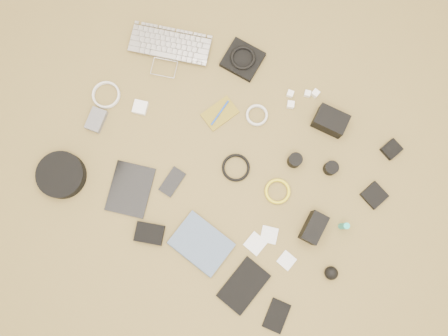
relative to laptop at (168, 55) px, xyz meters
The scene contains 34 objects.
room_shell 1.37m from the laptop, 31.69° to the right, with size 4.04×4.04×2.58m.
laptop is the anchor object (origin of this frame).
headphone_pouch 0.35m from the laptop, 28.33° to the left, with size 0.17×0.16×0.03m, color black.
headphones 0.35m from the laptop, 28.33° to the left, with size 0.12×0.12×0.01m, color black.
charger_a 0.60m from the laptop, 13.67° to the left, with size 0.03×0.03×0.03m, color white.
charger_b 0.68m from the laptop, 15.86° to the left, with size 0.03×0.03×0.03m, color white.
charger_c 0.71m from the laptop, 16.74° to the left, with size 0.03×0.03×0.03m, color white.
charger_d 0.62m from the laptop, ahead, with size 0.03×0.03×0.03m, color white.
dslr_camera 0.82m from the laptop, ahead, with size 0.14×0.10×0.08m, color black.
lens_pouch 1.12m from the laptop, ahead, with size 0.07×0.08×0.03m, color black.
notebook_olive 0.37m from the laptop, 16.80° to the right, with size 0.10×0.15×0.01m, color olive.
pen_blue 0.37m from the laptop, 16.80° to the right, with size 0.01×0.01×0.14m, color #1640B5.
cable_white_a 0.51m from the laptop, ahead, with size 0.10×0.10×0.01m, color silver.
lens_a 0.77m from the laptop, ahead, with size 0.06×0.06×0.07m, color black.
lens_b 0.92m from the laptop, ahead, with size 0.06×0.06×0.06m, color black.
card_reader 1.15m from the laptop, ahead, with size 0.09×0.09×0.02m, color black.
power_brick 0.28m from the laptop, 83.72° to the right, with size 0.06×0.06×0.03m, color white.
cable_white_b 0.34m from the laptop, 113.82° to the right, with size 0.13×0.13×0.01m, color silver.
cable_black 0.62m from the laptop, 27.33° to the right, with size 0.13×0.13×0.01m, color black.
cable_yellow 0.82m from the laptop, 19.98° to the right, with size 0.12×0.12×0.01m, color yellow.
flash 1.04m from the laptop, 19.05° to the right, with size 0.07×0.13×0.10m, color black.
lens_cleaner 1.12m from the laptop, 13.51° to the right, with size 0.03×0.03×0.09m, color #1BB5A9.
battery_charger 0.45m from the laptop, 103.85° to the right, with size 0.07×0.11×0.03m, color slate.
tablet 0.65m from the laptop, 71.98° to the right, with size 0.18×0.23×0.01m, color black.
phone 0.60m from the laptop, 55.10° to the right, with size 0.07×0.13×0.01m, color black.
filter_case_left 0.96m from the laptop, 33.32° to the right, with size 0.08×0.08×0.01m, color silver.
filter_case_mid 0.96m from the laptop, 29.02° to the right, with size 0.07×0.07×0.01m, color silver.
filter_case_right 1.09m from the laptop, 28.41° to the right, with size 0.07×0.07×0.01m, color silver.
air_blower 1.24m from the laptop, 22.00° to the right, with size 0.06×0.06×0.06m, color black.
headphone_case 0.74m from the laptop, 97.08° to the right, with size 0.21×0.21×0.06m, color black.
drive_case 0.83m from the laptop, 62.49° to the right, with size 0.12×0.09×0.03m, color black.
paperback 0.95m from the laptop, 51.51° to the right, with size 0.18×0.24×0.02m, color #485C7A.
notebook_black_a 1.11m from the laptop, 39.69° to the right, with size 0.13×0.22×0.02m, color black.
notebook_black_b 1.28m from the laptop, 35.48° to the right, with size 0.09×0.13×0.01m, color black.
Camera 1 is at (0.17, -0.26, 1.96)m, focal length 35.00 mm.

